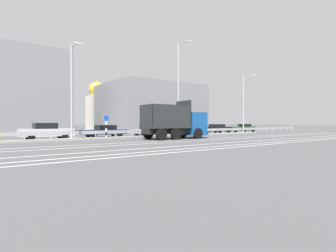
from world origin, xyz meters
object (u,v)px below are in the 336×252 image
(parked_car_3, at_px, (105,131))
(church_tower, at_px, (97,107))
(street_lamp_2, at_px, (179,85))
(parked_car_4, at_px, (150,130))
(parked_car_2, at_px, (46,131))
(median_road_sign, at_px, (106,126))
(street_lamp_3, at_px, (244,101))
(parked_car_5, at_px, (189,129))
(street_lamp_1, at_px, (72,88))
(dump_truck, at_px, (181,125))
(parked_car_7, at_px, (244,128))
(parked_car_6, at_px, (217,129))

(parked_car_3, xyz_separation_m, church_tower, (8.85, 25.15, 4.18))
(street_lamp_2, relative_size, parked_car_4, 2.26)
(street_lamp_2, distance_m, parked_car_2, 14.88)
(median_road_sign, relative_size, church_tower, 0.22)
(street_lamp_3, height_order, parked_car_5, street_lamp_3)
(street_lamp_1, xyz_separation_m, parked_car_4, (10.26, 3.21, -3.99))
(street_lamp_3, bearing_deg, parked_car_3, 169.67)
(parked_car_3, height_order, parked_car_5, parked_car_5)
(dump_truck, height_order, parked_car_3, dump_truck)
(street_lamp_1, xyz_separation_m, parked_car_7, (27.95, 2.86, -3.98))
(street_lamp_1, height_order, parked_car_5, street_lamp_1)
(median_road_sign, bearing_deg, street_lamp_1, -178.86)
(dump_truck, height_order, parked_car_2, dump_truck)
(street_lamp_3, bearing_deg, street_lamp_2, -179.52)
(parked_car_4, bearing_deg, street_lamp_2, 33.08)
(parked_car_2, bearing_deg, parked_car_3, 94.58)
(dump_truck, bearing_deg, street_lamp_3, 107.33)
(parked_car_5, bearing_deg, median_road_sign, -72.38)
(median_road_sign, distance_m, street_lamp_2, 9.99)
(church_tower, bearing_deg, parked_car_3, -109.38)
(dump_truck, relative_size, street_lamp_3, 0.80)
(street_lamp_1, bearing_deg, parked_car_4, 17.38)
(dump_truck, relative_size, church_tower, 0.61)
(dump_truck, relative_size, parked_car_4, 1.39)
(street_lamp_3, height_order, parked_car_2, street_lamp_3)
(dump_truck, xyz_separation_m, parked_car_7, (18.37, 6.45, -0.65))
(dump_truck, bearing_deg, street_lamp_2, 147.75)
(parked_car_4, relative_size, church_tower, 0.44)
(parked_car_3, height_order, parked_car_7, parked_car_7)
(street_lamp_1, bearing_deg, parked_car_7, 5.85)
(parked_car_6, bearing_deg, median_road_sign, -80.19)
(median_road_sign, bearing_deg, parked_car_2, 149.88)
(median_road_sign, height_order, parked_car_5, median_road_sign)
(parked_car_5, relative_size, parked_car_7, 1.06)
(median_road_sign, distance_m, parked_car_5, 13.55)
(median_road_sign, bearing_deg, street_lamp_2, -1.40)
(dump_truck, bearing_deg, parked_car_5, 138.34)
(median_road_sign, height_order, parked_car_6, median_road_sign)
(dump_truck, xyz_separation_m, median_road_sign, (-6.35, 3.65, -0.13))
(parked_car_4, xyz_separation_m, parked_car_7, (17.69, -0.35, 0.01))
(street_lamp_3, distance_m, parked_car_5, 9.24)
(street_lamp_3, bearing_deg, dump_truck, -166.35)
(parked_car_7, bearing_deg, parked_car_5, 87.26)
(dump_truck, relative_size, parked_car_2, 1.41)
(street_lamp_3, xyz_separation_m, parked_car_2, (-25.72, 2.91, -3.87))
(street_lamp_3, distance_m, parked_car_6, 5.46)
(street_lamp_3, bearing_deg, parked_car_7, 37.43)
(street_lamp_1, distance_m, parked_car_3, 6.98)
(dump_truck, height_order, median_road_sign, dump_truck)
(street_lamp_2, xyz_separation_m, parked_car_5, (4.35, 3.32, -5.15))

